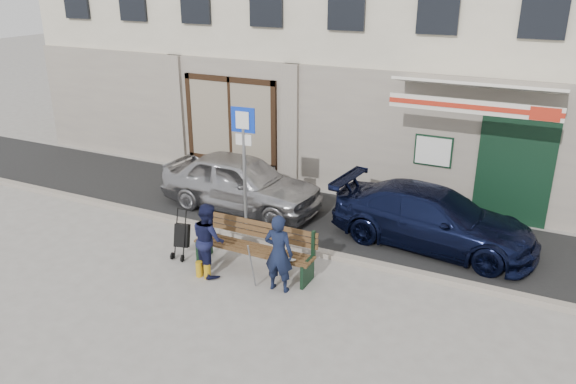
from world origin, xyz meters
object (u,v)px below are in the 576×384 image
Objects in this scene: bench at (252,248)px; stroller at (182,236)px; car_navy at (433,218)px; woman at (208,239)px; parking_sign at (244,151)px; man at (279,253)px; car_silver at (241,182)px.

stroller reaches higher than bench.
car_navy is 4.61m from woman.
parking_sign is at bearing 114.17° from car_navy.
car_navy is 2.89× the size of man.
parking_sign is 2.82× the size of stroller.
car_navy is at bearing -103.70° from woman.
man is at bearing -143.44° from woman.
car_silver is 3.14m from woman.
stroller is (-1.50, -0.16, -0.02)m from bench.
woman is (-3.49, -3.02, 0.09)m from car_navy.
man reaches higher than woman.
car_silver is 1.88m from parking_sign.
bench is 0.84m from woman.
man is 1.47× the size of stroller.
parking_sign is at bearing -49.30° from man.
woman is at bearing -87.03° from parking_sign.
bench is 0.94m from man.
bench is 1.51m from stroller.
stroller is (0.21, -2.65, -0.23)m from car_silver.
parking_sign is 1.17× the size of bench.
car_navy is (4.54, 0.06, -0.06)m from car_silver.
car_navy is at bearing 42.08° from bench.
woman is (-1.45, -0.03, -0.02)m from man.
car_silver is 3.98× the size of stroller.
woman is (0.24, -1.77, -1.18)m from parking_sign.
parking_sign is 1.99× the size of woman.
man is 2.33m from stroller.
woman is at bearing 136.62° from car_navy.
man is at bearing 151.48° from car_navy.
car_navy is 3.62m from man.
car_silver is 2.71× the size of man.
car_navy is 3.82m from bench.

